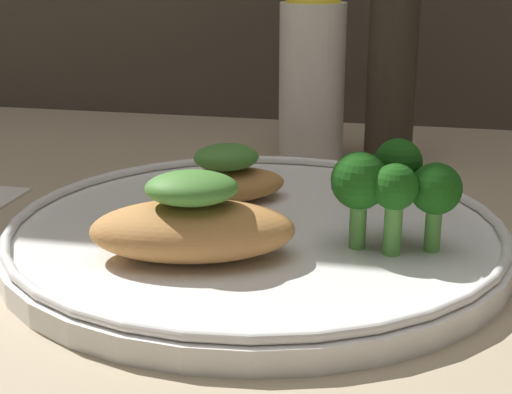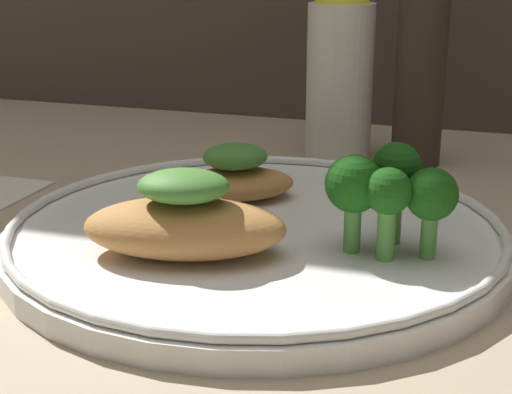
# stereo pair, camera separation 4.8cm
# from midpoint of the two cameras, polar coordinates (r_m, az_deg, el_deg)

# --- Properties ---
(ground_plane) EXTENTS (1.80, 1.80, 0.01)m
(ground_plane) POSITION_cam_midpoint_polar(r_m,az_deg,el_deg) (0.50, 2.79, -4.32)
(ground_plane) COLOR tan
(plate) EXTENTS (0.31, 0.31, 0.02)m
(plate) POSITION_cam_midpoint_polar(r_m,az_deg,el_deg) (0.49, 2.82, -2.71)
(plate) COLOR white
(plate) RESTS_ON ground_plane
(grilled_meat_front) EXTENTS (0.13, 0.09, 0.05)m
(grilled_meat_front) POSITION_cam_midpoint_polar(r_m,az_deg,el_deg) (0.44, -2.12, -1.88)
(grilled_meat_front) COLOR #BC7F42
(grilled_meat_front) RESTS_ON plate
(grilled_meat_middle) EXTENTS (0.09, 0.08, 0.04)m
(grilled_meat_middle) POSITION_cam_midpoint_polar(r_m,az_deg,el_deg) (0.54, 1.05, 1.43)
(grilled_meat_middle) COLOR #BC7F42
(grilled_meat_middle) RESTS_ON plate
(broccoli_bunch) EXTENTS (0.07, 0.05, 0.06)m
(broccoli_bunch) POSITION_cam_midpoint_polar(r_m,az_deg,el_deg) (0.45, 12.70, 0.57)
(broccoli_bunch) COLOR #569942
(broccoli_bunch) RESTS_ON plate
(sauce_bottle) EXTENTS (0.06, 0.06, 0.17)m
(sauce_bottle) POSITION_cam_midpoint_polar(r_m,az_deg,el_deg) (0.70, 8.06, 9.17)
(sauce_bottle) COLOR white
(sauce_bottle) RESTS_ON ground_plane
(pepper_grinder) EXTENTS (0.04, 0.04, 0.19)m
(pepper_grinder) POSITION_cam_midpoint_polar(r_m,az_deg,el_deg) (0.69, 13.94, 9.49)
(pepper_grinder) COLOR #382D23
(pepper_grinder) RESTS_ON ground_plane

